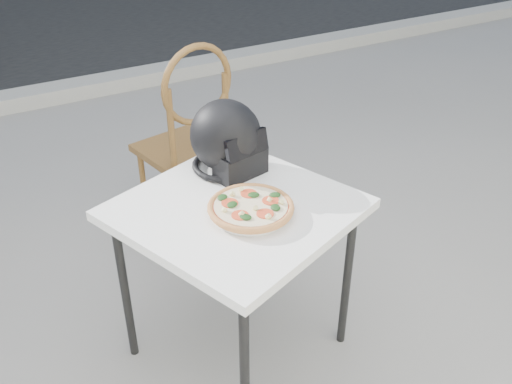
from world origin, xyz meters
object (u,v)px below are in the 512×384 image
plate (251,212)px  cafe_chair_main (189,131)px  pizza (251,207)px  helmet (227,140)px  cafe_table_main (236,220)px

plate → cafe_chair_main: (0.19, 0.98, -0.14)m
plate → pizza: (0.00, 0.00, 0.02)m
plate → helmet: 0.37m
cafe_table_main → helmet: size_ratio=2.83×
pizza → cafe_chair_main: (0.19, 0.98, -0.16)m
cafe_table_main → helmet: (0.10, 0.26, 0.19)m
cafe_chair_main → plate: bearing=68.0°
plate → helmet: bearing=76.0°
pizza → cafe_chair_main: size_ratio=0.37×
pizza → helmet: helmet is taller
pizza → cafe_chair_main: 1.01m
cafe_table_main → pizza: 0.12m
plate → cafe_chair_main: 1.01m
pizza → helmet: 0.36m
helmet → cafe_chair_main: size_ratio=0.32×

